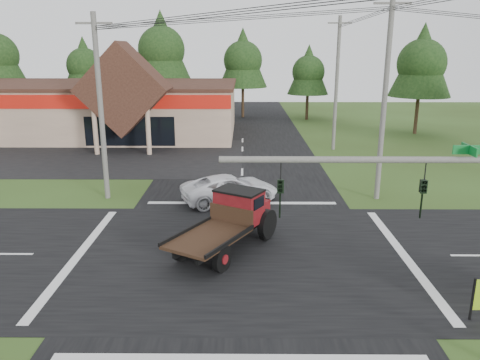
{
  "coord_description": "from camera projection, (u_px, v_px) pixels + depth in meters",
  "views": [
    {
      "loc": [
        0.09,
        -18.48,
        8.58
      ],
      "look_at": [
        -0.08,
        4.16,
        2.2
      ],
      "focal_mm": 35.0,
      "sensor_mm": 36.0,
      "label": 1
    }
  ],
  "objects": [
    {
      "name": "ground",
      "position": [
        241.0,
        255.0,
        20.12
      ],
      "size": [
        120.0,
        120.0,
        0.0
      ],
      "primitive_type": "plane",
      "color": "#2E4117",
      "rests_on": "ground"
    },
    {
      "name": "road_ns",
      "position": [
        241.0,
        255.0,
        20.12
      ],
      "size": [
        12.0,
        120.0,
        0.02
      ],
      "primitive_type": "cube",
      "color": "black",
      "rests_on": "ground"
    },
    {
      "name": "road_ew",
      "position": [
        241.0,
        255.0,
        20.12
      ],
      "size": [
        120.0,
        12.0,
        0.02
      ],
      "primitive_type": "cube",
      "color": "black",
      "rests_on": "ground"
    },
    {
      "name": "parking_apron",
      "position": [
        73.0,
        156.0,
        38.5
      ],
      "size": [
        28.0,
        14.0,
        0.02
      ],
      "primitive_type": "cube",
      "color": "black",
      "rests_on": "ground"
    },
    {
      "name": "cvs_building",
      "position": [
        90.0,
        107.0,
        47.94
      ],
      "size": [
        30.4,
        18.2,
        9.19
      ],
      "color": "tan",
      "rests_on": "ground"
    },
    {
      "name": "traffic_signal_mast",
      "position": [
        473.0,
        221.0,
        11.66
      ],
      "size": [
        8.12,
        0.24,
        7.0
      ],
      "color": "#595651",
      "rests_on": "ground"
    },
    {
      "name": "utility_pole_nw",
      "position": [
        101.0,
        107.0,
        26.41
      ],
      "size": [
        2.0,
        0.3,
        10.5
      ],
      "color": "#595651",
      "rests_on": "ground"
    },
    {
      "name": "utility_pole_ne",
      "position": [
        385.0,
        98.0,
        26.16
      ],
      "size": [
        2.0,
        0.3,
        11.5
      ],
      "color": "#595651",
      "rests_on": "ground"
    },
    {
      "name": "utility_pole_n",
      "position": [
        337.0,
        83.0,
        39.68
      ],
      "size": [
        2.0,
        0.3,
        11.2
      ],
      "color": "#595651",
      "rests_on": "ground"
    },
    {
      "name": "tree_row_b",
      "position": [
        84.0,
        64.0,
        58.87
      ],
      "size": [
        5.6,
        5.6,
        10.1
      ],
      "color": "#332316",
      "rests_on": "ground"
    },
    {
      "name": "tree_row_c",
      "position": [
        161.0,
        47.0,
        57.29
      ],
      "size": [
        7.28,
        7.28,
        13.13
      ],
      "color": "#332316",
      "rests_on": "ground"
    },
    {
      "name": "tree_row_d",
      "position": [
        243.0,
        58.0,
        58.54
      ],
      "size": [
        6.16,
        6.16,
        11.11
      ],
      "color": "#332316",
      "rests_on": "ground"
    },
    {
      "name": "tree_row_e",
      "position": [
        308.0,
        70.0,
        56.92
      ],
      "size": [
        5.04,
        5.04,
        9.09
      ],
      "color": "#332316",
      "rests_on": "ground"
    },
    {
      "name": "tree_side_ne",
      "position": [
        422.0,
        61.0,
        46.86
      ],
      "size": [
        6.16,
        6.16,
        11.11
      ],
      "color": "#332316",
      "rests_on": "ground"
    },
    {
      "name": "antique_flatbed_truck",
      "position": [
        225.0,
        223.0,
        20.27
      ],
      "size": [
        5.06,
        6.4,
        2.53
      ],
      "primitive_type": null,
      "rotation": [
        0.0,
        0.0,
        -0.53
      ],
      "color": "#540C0F",
      "rests_on": "ground"
    },
    {
      "name": "white_pickup",
      "position": [
        230.0,
        189.0,
        27.0
      ],
      "size": [
        6.14,
        4.47,
        1.55
      ],
      "primitive_type": "imported",
      "rotation": [
        0.0,
        0.0,
        1.95
      ],
      "color": "white",
      "rests_on": "ground"
    }
  ]
}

